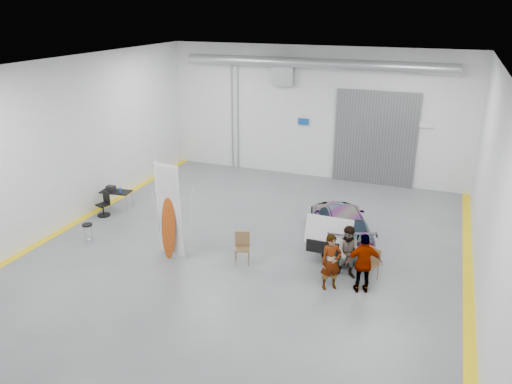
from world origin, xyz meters
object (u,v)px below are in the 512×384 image
(person_b, at_px, (349,252))
(shop_stool, at_px, (88,234))
(person_c, at_px, (364,263))
(work_table, at_px, (115,191))
(office_chair, at_px, (104,205))
(sedan_car, at_px, (341,223))
(person_a, at_px, (331,262))
(surfboard_display, at_px, (170,219))
(folding_chair_far, at_px, (368,270))
(folding_chair_near, at_px, (242,254))

(person_b, relative_size, shop_stool, 2.31)
(person_c, bearing_deg, person_b, -70.94)
(shop_stool, distance_m, work_table, 3.12)
(office_chair, bearing_deg, person_c, 6.73)
(sedan_car, relative_size, person_c, 2.42)
(work_table, bearing_deg, person_c, -14.33)
(person_b, bearing_deg, person_a, -119.39)
(person_b, bearing_deg, person_c, -54.77)
(sedan_car, distance_m, surfboard_display, 5.86)
(office_chair, bearing_deg, folding_chair_far, 10.67)
(person_b, bearing_deg, office_chair, 167.78)
(folding_chair_near, height_order, office_chair, folding_chair_near)
(sedan_car, distance_m, folding_chair_far, 2.75)
(person_c, bearing_deg, shop_stool, -19.14)
(office_chair, bearing_deg, shop_stool, -48.17)
(sedan_car, xyz_separation_m, folding_chair_near, (-2.54, -2.78, -0.32))
(shop_stool, height_order, office_chair, office_chair)
(person_b, relative_size, person_c, 0.92)
(work_table, bearing_deg, person_a, -16.53)
(work_table, relative_size, office_chair, 1.36)
(folding_chair_near, bearing_deg, person_b, -13.99)
(sedan_car, height_order, person_b, person_b)
(surfboard_display, xyz_separation_m, work_table, (-4.16, 2.78, -0.60))
(shop_stool, bearing_deg, work_table, 109.01)
(person_a, distance_m, office_chair, 9.60)
(folding_chair_near, xyz_separation_m, shop_stool, (-5.43, -0.63, 0.05))
(person_a, height_order, shop_stool, person_a)
(surfboard_display, bearing_deg, folding_chair_near, 19.54)
(person_a, relative_size, folding_chair_near, 1.71)
(sedan_car, height_order, surfboard_display, surfboard_display)
(person_c, bearing_deg, sedan_car, -88.49)
(sedan_car, bearing_deg, office_chair, -13.06)
(surfboard_display, bearing_deg, office_chair, 161.58)
(sedan_car, relative_size, surfboard_display, 1.30)
(person_b, height_order, office_chair, person_b)
(sedan_car, height_order, shop_stool, sedan_car)
(sedan_car, distance_m, person_a, 3.29)
(shop_stool, bearing_deg, person_c, 1.91)
(work_table, bearing_deg, sedan_car, 3.07)
(folding_chair_far, relative_size, work_table, 0.78)
(folding_chair_far, distance_m, office_chair, 10.38)
(person_a, distance_m, person_b, 0.87)
(sedan_car, bearing_deg, surfboard_display, 13.35)
(folding_chair_near, bearing_deg, folding_chair_far, -13.65)
(person_a, height_order, office_chair, person_a)
(surfboard_display, relative_size, folding_chair_near, 3.40)
(person_c, height_order, shop_stool, person_c)
(work_table, bearing_deg, folding_chair_far, -10.47)
(person_a, bearing_deg, work_table, 129.30)
(sedan_car, bearing_deg, folding_chair_far, 98.56)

